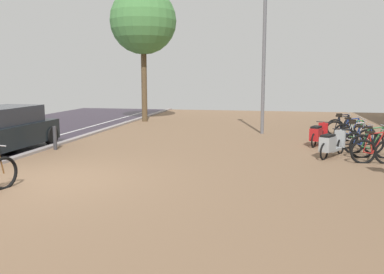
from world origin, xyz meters
TOP-DOWN VIEW (x-y plane):
  - ground at (1.43, 0.00)m, footprint 21.00×40.00m
  - bicycle_rack_00 at (7.57, 3.41)m, footprint 1.32×0.48m
  - bicycle_rack_01 at (7.71, 4.19)m, footprint 1.41×0.48m
  - bicycle_rack_02 at (7.57, 4.97)m, footprint 1.27×0.48m
  - bicycle_rack_03 at (7.52, 5.76)m, footprint 1.34×0.48m
  - bicycle_rack_04 at (7.65, 6.54)m, footprint 1.30×0.48m
  - bicycle_rack_05 at (7.64, 7.32)m, footprint 1.33×0.48m
  - bicycle_rack_06 at (7.44, 8.11)m, footprint 1.32×0.48m
  - bicycle_rack_07 at (7.56, 8.89)m, footprint 1.29×0.48m
  - scooter_near at (6.33, 6.16)m, footprint 0.82×1.66m
  - scooter_mid at (6.50, 4.07)m, footprint 0.97×1.55m
  - parked_car_near at (-3.54, 3.00)m, footprint 1.85×4.25m
  - lamp_post at (4.37, 8.75)m, footprint 0.20×0.52m
  - street_tree at (-1.80, 12.25)m, footprint 3.36×3.36m
  - bollard_far at (-2.05, 3.64)m, footprint 0.12×0.12m

SIDE VIEW (x-z plane):
  - ground at x=1.43m, z-range -0.09..0.04m
  - bicycle_rack_02 at x=7.57m, z-range -0.14..0.80m
  - bicycle_rack_07 at x=7.56m, z-range -0.14..0.81m
  - bicycle_rack_04 at x=7.65m, z-range -0.14..0.81m
  - bicycle_rack_05 at x=7.64m, z-range -0.14..0.81m
  - bicycle_rack_06 at x=7.44m, z-range -0.14..0.81m
  - bicycle_rack_00 at x=7.57m, z-range -0.14..0.81m
  - bicycle_rack_03 at x=7.52m, z-range -0.14..0.81m
  - bicycle_rack_01 at x=7.71m, z-range -0.15..0.85m
  - scooter_near at x=6.33m, z-range -0.01..0.76m
  - scooter_mid at x=6.50m, z-range -0.01..0.78m
  - bollard_far at x=-2.05m, z-range 0.00..0.76m
  - parked_car_near at x=-3.54m, z-range -0.03..1.37m
  - lamp_post at x=4.37m, z-range 0.32..6.22m
  - street_tree at x=-1.80m, z-range 1.69..8.49m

